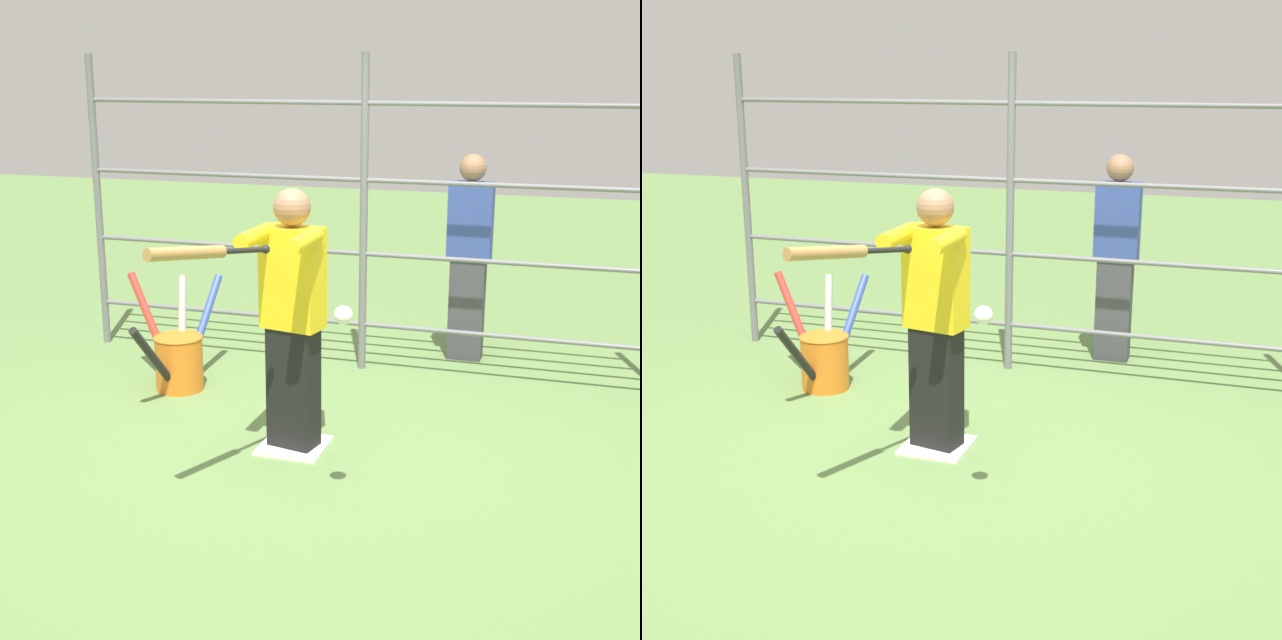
{
  "view_description": "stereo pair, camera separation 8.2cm",
  "coord_description": "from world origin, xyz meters",
  "views": [
    {
      "loc": [
        -1.72,
        4.82,
        2.27
      ],
      "look_at": [
        -0.27,
        0.31,
        0.93
      ],
      "focal_mm": 50.0,
      "sensor_mm": 36.0,
      "label": 1
    },
    {
      "loc": [
        -1.8,
        4.8,
        2.27
      ],
      "look_at": [
        -0.27,
        0.31,
        0.93
      ],
      "focal_mm": 50.0,
      "sensor_mm": 36.0,
      "label": 2
    }
  ],
  "objects": [
    {
      "name": "bystander_behind_fence",
      "position": [
        -0.73,
        -2.1,
        0.85
      ],
      "size": [
        0.34,
        0.21,
        1.64
      ],
      "color": "#3F3F47",
      "rests_on": "ground"
    },
    {
      "name": "ground_plane",
      "position": [
        0.0,
        0.0,
        0.0
      ],
      "size": [
        24.0,
        24.0,
        0.0
      ],
      "primitive_type": "plane",
      "color": "#608447"
    },
    {
      "name": "softball_in_flight",
      "position": [
        -0.54,
        0.76,
        1.1
      ],
      "size": [
        0.1,
        0.1,
        0.1
      ],
      "color": "white"
    },
    {
      "name": "home_plate",
      "position": [
        0.0,
        0.0,
        0.01
      ],
      "size": [
        0.4,
        0.4,
        0.02
      ],
      "color": "white",
      "rests_on": "ground"
    },
    {
      "name": "bat_bucket",
      "position": [
        1.16,
        -0.75,
        0.24
      ],
      "size": [
        0.73,
        1.24,
        0.8
      ],
      "color": "orange",
      "rests_on": "ground"
    },
    {
      "name": "baseball_bat_swinging",
      "position": [
        0.18,
        0.91,
        1.4
      ],
      "size": [
        0.34,
        0.82,
        0.16
      ],
      "color": "black"
    },
    {
      "name": "batter",
      "position": [
        0.0,
        0.02,
        0.87
      ],
      "size": [
        0.41,
        0.59,
        1.61
      ],
      "color": "black",
      "rests_on": "ground"
    },
    {
      "name": "fence_backstop",
      "position": [
        0.0,
        -1.6,
        1.19
      ],
      "size": [
        4.6,
        0.06,
        2.39
      ],
      "color": "slate",
      "rests_on": "ground"
    }
  ]
}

